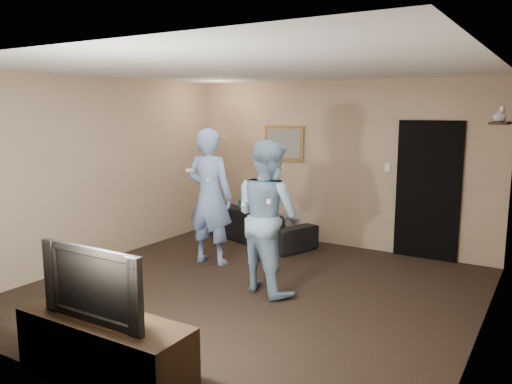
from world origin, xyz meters
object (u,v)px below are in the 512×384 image
Objects in this scene: television at (101,282)px; wii_player_right at (268,217)px; tv_console at (105,350)px; sofa at (261,224)px; wii_player_left at (210,197)px.

television is 2.42m from wii_player_right.
television is at bearing 0.00° from tv_console.
wii_player_left is (0.00, -1.38, 0.67)m from sofa.
tv_console is (1.15, -4.33, -0.03)m from sofa.
wii_player_right is at bearing 142.36° from sofa.
tv_console is 3.24m from wii_player_left.
tv_console is at bearing 124.12° from sofa.
sofa is 1.06× the size of wii_player_right.
wii_player_right is at bearing 87.33° from television.
wii_player_right is (0.09, 2.42, 0.66)m from tv_console.
sofa is 1.85× the size of television.
wii_player_right reaches higher than television.
television is at bearing -92.18° from wii_player_right.
sofa is 1.01× the size of wii_player_left.
television reaches higher than sofa.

